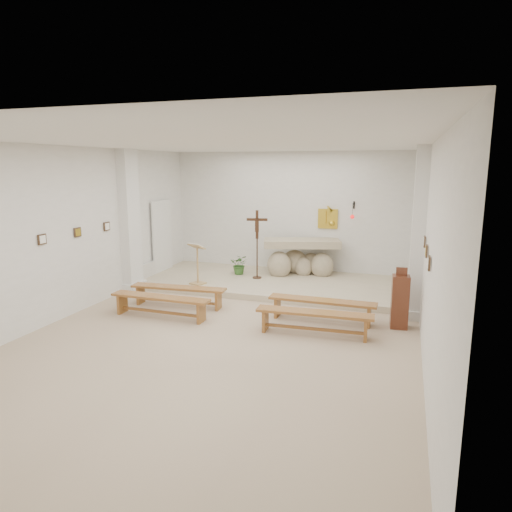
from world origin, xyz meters
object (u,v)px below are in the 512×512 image
(altar, at_px, (300,260))
(crucifix_stand, at_px, (257,239))
(bench_right_front, at_px, (322,305))
(bench_left_second, at_px, (160,301))
(donation_pedestal, at_px, (400,301))
(bench_right_second, at_px, (314,317))
(lectern, at_px, (197,264))
(bench_left_front, at_px, (178,292))

(altar, bearing_deg, crucifix_stand, -157.03)
(bench_right_front, height_order, bench_left_second, same)
(crucifix_stand, relative_size, bench_right_front, 0.84)
(donation_pedestal, relative_size, bench_left_second, 0.55)
(crucifix_stand, xyz_separation_m, bench_right_second, (2.19, -3.27, -0.86))
(lectern, xyz_separation_m, bench_left_front, (0.20, -1.40, -0.34))
(altar, height_order, donation_pedestal, donation_pedestal)
(bench_left_second, bearing_deg, lectern, 96.18)
(altar, xyz_separation_m, bench_right_second, (1.19, -4.09, -0.22))
(bench_left_front, relative_size, bench_right_second, 1.00)
(lectern, bearing_deg, bench_right_front, -4.43)
(lectern, height_order, bench_left_second, lectern)
(donation_pedestal, distance_m, bench_left_front, 4.72)
(lectern, bearing_deg, bench_right_second, -14.92)
(bench_left_front, bearing_deg, crucifix_stand, 62.73)
(altar, relative_size, bench_left_second, 1.02)
(bench_left_second, xyz_separation_m, bench_right_second, (3.22, 0.00, 0.00))
(bench_right_front, xyz_separation_m, bench_right_second, (0.00, -0.80, 0.00))
(bench_right_front, bearing_deg, bench_right_second, -89.14)
(crucifix_stand, xyz_separation_m, donation_pedestal, (3.67, -2.35, -0.67))
(lectern, distance_m, bench_right_second, 4.08)
(bench_left_second, relative_size, bench_right_second, 1.00)
(lectern, bearing_deg, altar, 58.16)
(altar, height_order, bench_right_front, altar)
(crucifix_stand, relative_size, bench_left_front, 0.83)
(bench_right_front, bearing_deg, bench_left_front, -179.14)
(donation_pedestal, height_order, bench_right_front, donation_pedestal)
(crucifix_stand, distance_m, bench_left_front, 2.81)
(bench_left_front, xyz_separation_m, bench_right_front, (3.22, 0.00, 0.00))
(donation_pedestal, relative_size, bench_right_second, 0.55)
(donation_pedestal, bearing_deg, bench_left_second, -173.70)
(bench_right_second, bearing_deg, bench_left_second, 177.10)
(bench_left_front, xyz_separation_m, bench_left_second, (-0.00, -0.80, 0.00))
(lectern, xyz_separation_m, crucifix_stand, (1.24, 1.07, 0.52))
(bench_left_front, height_order, bench_right_second, same)
(altar, height_order, bench_left_second, altar)
(altar, distance_m, donation_pedestal, 4.15)
(bench_left_front, height_order, bench_left_second, same)
(crucifix_stand, xyz_separation_m, bench_left_second, (-1.04, -3.27, -0.86))
(crucifix_stand, bearing_deg, lectern, -149.69)
(altar, height_order, lectern, lectern)
(lectern, xyz_separation_m, bench_right_second, (3.42, -2.20, -0.34))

